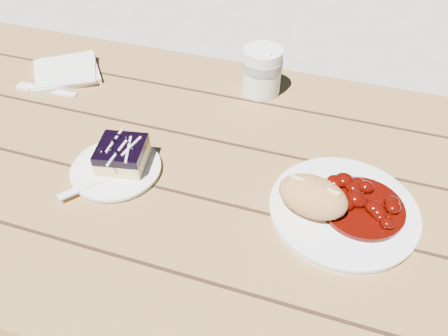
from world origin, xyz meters
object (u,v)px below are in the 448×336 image
(dessert_plate, at_px, (116,169))
(coffee_cup, at_px, (262,71))
(bread_roll, at_px, (313,196))
(picnic_table, at_px, (206,219))
(blueberry_cake, at_px, (122,154))
(main_plate, at_px, (343,211))

(dessert_plate, relative_size, coffee_cup, 1.51)
(bread_roll, xyz_separation_m, coffee_cup, (-0.18, 0.34, 0.01))
(picnic_table, height_order, bread_roll, bread_roll)
(bread_roll, distance_m, blueberry_cake, 0.36)
(picnic_table, relative_size, main_plate, 7.97)
(main_plate, bearing_deg, picnic_table, 172.05)
(dessert_plate, xyz_separation_m, blueberry_cake, (0.01, 0.01, 0.03))
(dessert_plate, distance_m, blueberry_cake, 0.03)
(picnic_table, bearing_deg, coffee_cup, 81.74)
(picnic_table, distance_m, main_plate, 0.32)
(picnic_table, xyz_separation_m, main_plate, (0.27, -0.04, 0.17))
(main_plate, distance_m, dessert_plate, 0.43)
(main_plate, height_order, blueberry_cake, blueberry_cake)
(picnic_table, relative_size, blueberry_cake, 19.81)
(bread_roll, height_order, dessert_plate, bread_roll)
(coffee_cup, bearing_deg, dessert_plate, -119.25)
(bread_roll, bearing_deg, dessert_plate, -178.93)
(dessert_plate, xyz_separation_m, coffee_cup, (0.20, 0.35, 0.05))
(blueberry_cake, distance_m, coffee_cup, 0.38)
(bread_roll, bearing_deg, main_plate, 19.98)
(blueberry_cake, bearing_deg, dessert_plate, -134.55)
(bread_roll, relative_size, coffee_cup, 1.09)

